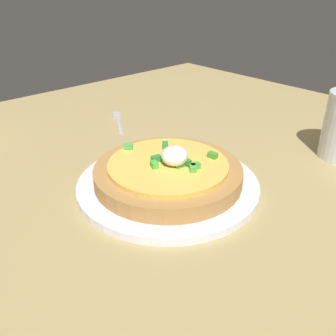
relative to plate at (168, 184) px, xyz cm
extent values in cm
cube|color=tan|center=(7.77, 11.23, -1.54)|extent=(102.01, 86.35, 2.03)
cylinder|color=white|center=(0.00, 0.00, 0.00)|extent=(24.96, 24.96, 1.05)
cylinder|color=#B07D42|center=(0.00, 0.00, 1.62)|extent=(20.17, 20.17, 2.19)
cylinder|color=#EABE50|center=(0.00, 0.00, 3.02)|extent=(16.30, 16.30, 0.62)
ellipsoid|color=white|center=(0.33, -0.93, 4.63)|extent=(3.63, 3.63, 2.59)
cube|color=#51AD42|center=(0.83, -3.80, 3.73)|extent=(1.42, 1.50, 0.80)
cube|color=green|center=(-1.35, 7.00, 3.73)|extent=(1.48, 1.46, 0.80)
cube|color=#327D35|center=(0.39, -1.85, 3.73)|extent=(1.42, 1.05, 0.80)
cube|color=#2C8939|center=(-0.87, 1.39, 3.73)|extent=(1.43, 1.08, 0.80)
cube|color=green|center=(1.59, 1.00, 3.73)|extent=(1.15, 1.46, 0.80)
cube|color=#328A2C|center=(1.40, -2.04, 3.73)|extent=(0.82, 1.29, 0.80)
cube|color=green|center=(1.49, -3.60, 3.73)|extent=(1.44, 1.09, 0.80)
cube|color=#43962E|center=(5.54, -3.04, 3.73)|extent=(0.95, 1.37, 0.80)
cube|color=green|center=(-2.20, 0.25, 3.73)|extent=(1.19, 1.48, 0.80)
cube|color=#2E8C35|center=(2.91, 3.79, 3.73)|extent=(1.44, 1.49, 0.80)
cube|color=#B7B7BC|center=(8.47, 23.59, -0.28)|extent=(4.84, 7.69, 0.50)
cube|color=#B7B7BC|center=(11.34, 28.49, -0.28)|extent=(2.62, 3.12, 0.50)
camera|label=1|loc=(-28.83, -31.58, 25.63)|focal=38.42mm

